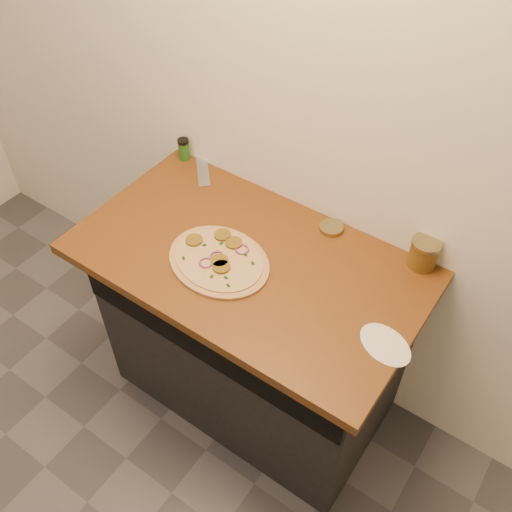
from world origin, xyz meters
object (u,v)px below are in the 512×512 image
Objects in this scene: chefs_knife at (201,154)px; spice_shaker at (184,149)px; salsa_jar at (424,253)px; pizza at (219,260)px.

chefs_knife is 3.06× the size of spice_shaker.
spice_shaker reaches higher than chefs_knife.
chefs_knife is 0.99m from salsa_jar.
chefs_knife is 2.61× the size of salsa_jar.
chefs_knife is at bearing 176.88° from salsa_jar.
salsa_jar is at bearing -0.00° from spice_shaker.
salsa_jar reaches higher than chefs_knife.
pizza is 4.59× the size of spice_shaker.
spice_shaker is (-0.46, 0.38, 0.04)m from pizza.
salsa_jar is 1.03m from spice_shaker.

